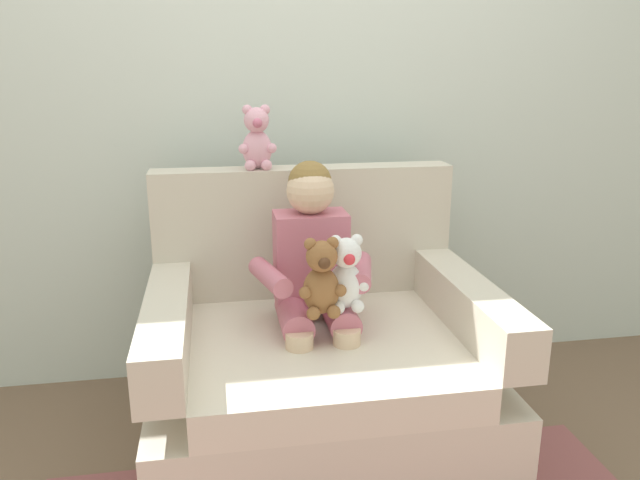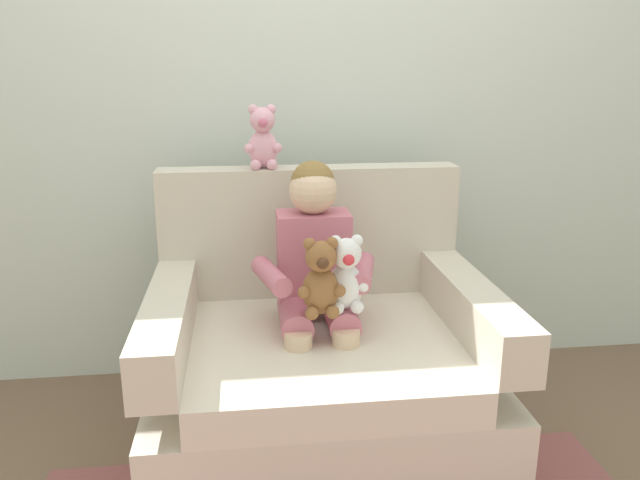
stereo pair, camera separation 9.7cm
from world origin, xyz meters
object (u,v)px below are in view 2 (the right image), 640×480
armchair (320,366)px  plush_brown (321,279)px  seated_child (315,268)px  plush_pink_on_backrest (263,139)px  plush_white (346,275)px

armchair → plush_brown: size_ratio=4.46×
seated_child → plush_pink_on_backrest: 0.55m
seated_child → plush_brown: seated_child is taller
seated_child → plush_brown: (-0.00, -0.18, 0.02)m
armchair → plush_pink_on_backrest: size_ratio=4.83×
plush_brown → plush_pink_on_backrest: 0.66m
plush_brown → seated_child: bearing=83.1°
plush_white → plush_pink_on_backrest: plush_pink_on_backrest is taller
armchair → plush_pink_on_backrest: 0.88m
seated_child → plush_pink_on_backrest: plush_pink_on_backrest is taller
armchair → plush_brown: bearing=-96.6°
armchair → plush_brown: 0.41m
plush_brown → plush_pink_on_backrest: bearing=101.9°
plush_brown → plush_pink_on_backrest: (-0.16, 0.50, 0.40)m
plush_pink_on_backrest → plush_brown: bearing=-69.5°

